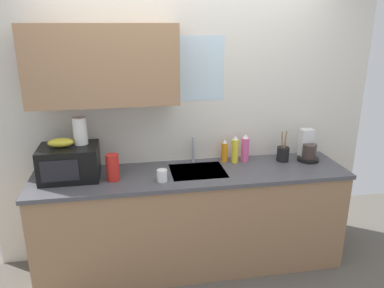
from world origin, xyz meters
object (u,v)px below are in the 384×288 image
at_px(dish_soap_bottle_orange, 224,151).
at_px(utensil_crock, 283,154).
at_px(cereal_canister, 113,167).
at_px(microwave, 69,163).
at_px(paper_towel_roll, 80,131).
at_px(dish_soap_bottle_yellow, 235,150).
at_px(coffee_maker, 308,149).
at_px(mug_white, 162,175).
at_px(dish_soap_bottle_pink, 245,149).
at_px(banana_bunch, 61,143).

relative_size(dish_soap_bottle_orange, utensil_crock, 0.73).
bearing_deg(cereal_canister, microwave, 163.87).
distance_m(paper_towel_roll, utensil_crock, 1.78).
distance_m(dish_soap_bottle_orange, dish_soap_bottle_yellow, 0.10).
bearing_deg(coffee_maker, paper_towel_roll, -179.76).
height_order(microwave, mug_white, microwave).
distance_m(dish_soap_bottle_pink, utensil_crock, 0.35).
bearing_deg(mug_white, coffee_maker, 10.38).
bearing_deg(coffee_maker, utensil_crock, 177.16).
height_order(dish_soap_bottle_orange, dish_soap_bottle_yellow, dish_soap_bottle_yellow).
distance_m(dish_soap_bottle_pink, cereal_canister, 1.19).
xyz_separation_m(dish_soap_bottle_yellow, utensil_crock, (0.44, -0.04, -0.05)).
relative_size(banana_bunch, utensil_crock, 0.69).
distance_m(banana_bunch, dish_soap_bottle_orange, 1.40).
distance_m(paper_towel_roll, dish_soap_bottle_yellow, 1.33).
bearing_deg(microwave, coffee_maker, 1.65).
bearing_deg(cereal_canister, mug_white, -13.21).
distance_m(paper_towel_roll, dish_soap_bottle_pink, 1.44).
bearing_deg(banana_bunch, coffee_maker, 1.57).
bearing_deg(dish_soap_bottle_yellow, mug_white, -156.44).
bearing_deg(cereal_canister, dish_soap_bottle_orange, 14.43).
bearing_deg(microwave, dish_soap_bottle_orange, 6.66).
distance_m(microwave, coffee_maker, 2.08).
bearing_deg(mug_white, paper_towel_roll, 158.94).
height_order(paper_towel_roll, utensil_crock, paper_towel_roll).
relative_size(banana_bunch, coffee_maker, 0.71).
xyz_separation_m(dish_soap_bottle_yellow, dish_soap_bottle_pink, (0.10, 0.02, 0.00)).
relative_size(paper_towel_roll, dish_soap_bottle_yellow, 0.88).
bearing_deg(paper_towel_roll, cereal_canister, -32.01).
height_order(dish_soap_bottle_orange, utensil_crock, utensil_crock).
bearing_deg(utensil_crock, paper_towel_roll, -179.35).
distance_m(dish_soap_bottle_pink, mug_white, 0.85).
xyz_separation_m(microwave, paper_towel_roll, (0.10, 0.05, 0.24)).
height_order(dish_soap_bottle_pink, mug_white, dish_soap_bottle_pink).
bearing_deg(dish_soap_bottle_yellow, cereal_canister, -168.95).
bearing_deg(microwave, dish_soap_bottle_pink, 4.94).
bearing_deg(utensil_crock, dish_soap_bottle_pink, 170.12).
xyz_separation_m(dish_soap_bottle_pink, utensil_crock, (0.34, -0.06, -0.05)).
distance_m(coffee_maker, utensil_crock, 0.23).
bearing_deg(dish_soap_bottle_pink, coffee_maker, -7.06).
bearing_deg(cereal_canister, banana_bunch, 165.62).
xyz_separation_m(paper_towel_roll, dish_soap_bottle_yellow, (1.31, 0.06, -0.26)).
height_order(microwave, utensil_crock, utensil_crock).
height_order(coffee_maker, cereal_canister, coffee_maker).
bearing_deg(mug_white, cereal_canister, 166.79).
relative_size(cereal_canister, utensil_crock, 0.74).
height_order(paper_towel_roll, dish_soap_bottle_orange, paper_towel_roll).
height_order(coffee_maker, dish_soap_bottle_orange, coffee_maker).
bearing_deg(dish_soap_bottle_orange, banana_bunch, -173.64).
relative_size(banana_bunch, dish_soap_bottle_pink, 0.79).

